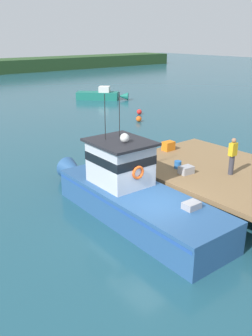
{
  "coord_description": "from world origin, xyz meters",
  "views": [
    {
      "loc": [
        -8.28,
        -8.74,
        6.92
      ],
      "look_at": [
        1.2,
        2.78,
        1.4
      ],
      "focal_mm": 38.71,
      "sensor_mm": 36.0,
      "label": 1
    }
  ],
  "objects_px": {
    "crate_stack_near_edge": "(186,170)",
    "mooring_buoy_channel_marker": "(139,112)",
    "main_fishing_boat": "(130,192)",
    "mooring_buoy_spare_mooring": "(139,119)",
    "moored_boat_far_left": "(101,95)",
    "crate_single_by_cleat": "(168,146)",
    "bait_bucket": "(178,165)",
    "deckhand_by_the_boat": "(232,156)"
  },
  "relations": [
    {
      "from": "crate_stack_near_edge",
      "to": "mooring_buoy_channel_marker",
      "type": "distance_m",
      "value": 18.31
    },
    {
      "from": "main_fishing_boat",
      "to": "mooring_buoy_spare_mooring",
      "type": "distance_m",
      "value": 16.83
    },
    {
      "from": "main_fishing_boat",
      "to": "moored_boat_far_left",
      "type": "height_order",
      "value": "main_fishing_boat"
    },
    {
      "from": "crate_single_by_cleat",
      "to": "crate_stack_near_edge",
      "type": "bearing_deg",
      "value": -122.73
    },
    {
      "from": "bait_bucket",
      "to": "mooring_buoy_spare_mooring",
      "type": "xyz_separation_m",
      "value": [
        8.25,
        12.02,
        -1.13
      ]
    },
    {
      "from": "deckhand_by_the_boat",
      "to": "mooring_buoy_spare_mooring",
      "type": "height_order",
      "value": "deckhand_by_the_boat"
    },
    {
      "from": "deckhand_by_the_boat",
      "to": "mooring_buoy_channel_marker",
      "type": "relative_size",
      "value": 3.52
    },
    {
      "from": "mooring_buoy_spare_mooring",
      "to": "mooring_buoy_channel_marker",
      "type": "distance_m",
      "value": 3.02
    },
    {
      "from": "moored_boat_far_left",
      "to": "crate_single_by_cleat",
      "type": "bearing_deg",
      "value": -117.06
    },
    {
      "from": "deckhand_by_the_boat",
      "to": "mooring_buoy_channel_marker",
      "type": "bearing_deg",
      "value": 60.83
    },
    {
      "from": "crate_single_by_cleat",
      "to": "deckhand_by_the_boat",
      "type": "height_order",
      "value": "deckhand_by_the_boat"
    },
    {
      "from": "main_fishing_boat",
      "to": "mooring_buoy_channel_marker",
      "type": "height_order",
      "value": "main_fishing_boat"
    },
    {
      "from": "moored_boat_far_left",
      "to": "mooring_buoy_spare_mooring",
      "type": "relative_size",
      "value": 10.5
    },
    {
      "from": "moored_boat_far_left",
      "to": "deckhand_by_the_boat",
      "type": "bearing_deg",
      "value": -113.87
    },
    {
      "from": "bait_bucket",
      "to": "mooring_buoy_spare_mooring",
      "type": "bearing_deg",
      "value": 55.54
    },
    {
      "from": "deckhand_by_the_boat",
      "to": "mooring_buoy_spare_mooring",
      "type": "xyz_separation_m",
      "value": [
        7.04,
        14.01,
        -1.82
      ]
    },
    {
      "from": "crate_single_by_cleat",
      "to": "bait_bucket",
      "type": "height_order",
      "value": "crate_single_by_cleat"
    },
    {
      "from": "mooring_buoy_spare_mooring",
      "to": "moored_boat_far_left",
      "type": "bearing_deg",
      "value": 69.88
    },
    {
      "from": "mooring_buoy_spare_mooring",
      "to": "mooring_buoy_channel_marker",
      "type": "xyz_separation_m",
      "value": [
        2.03,
        2.23,
        -0.01
      ]
    },
    {
      "from": "crate_single_by_cleat",
      "to": "deckhand_by_the_boat",
      "type": "distance_m",
      "value": 4.24
    },
    {
      "from": "mooring_buoy_spare_mooring",
      "to": "bait_bucket",
      "type": "bearing_deg",
      "value": -124.46
    },
    {
      "from": "moored_boat_far_left",
      "to": "mooring_buoy_channel_marker",
      "type": "height_order",
      "value": "moored_boat_far_left"
    },
    {
      "from": "mooring_buoy_spare_mooring",
      "to": "deckhand_by_the_boat",
      "type": "bearing_deg",
      "value": -116.67
    },
    {
      "from": "main_fishing_boat",
      "to": "crate_single_by_cleat",
      "type": "bearing_deg",
      "value": 27.98
    },
    {
      "from": "crate_stack_near_edge",
      "to": "mooring_buoy_spare_mooring",
      "type": "height_order",
      "value": "crate_stack_near_edge"
    },
    {
      "from": "crate_single_by_cleat",
      "to": "moored_boat_far_left",
      "type": "xyz_separation_m",
      "value": [
        10.66,
        20.86,
        -0.92
      ]
    },
    {
      "from": "crate_single_by_cleat",
      "to": "deckhand_by_the_boat",
      "type": "bearing_deg",
      "value": -95.8
    },
    {
      "from": "crate_single_by_cleat",
      "to": "mooring_buoy_spare_mooring",
      "type": "xyz_separation_m",
      "value": [
        6.62,
        9.84,
        -1.2
      ]
    },
    {
      "from": "mooring_buoy_channel_marker",
      "to": "crate_stack_near_edge",
      "type": "bearing_deg",
      "value": -125.07
    },
    {
      "from": "crate_stack_near_edge",
      "to": "deckhand_by_the_boat",
      "type": "height_order",
      "value": "deckhand_by_the_boat"
    },
    {
      "from": "bait_bucket",
      "to": "crate_single_by_cleat",
      "type": "bearing_deg",
      "value": 53.19
    },
    {
      "from": "main_fishing_boat",
      "to": "bait_bucket",
      "type": "xyz_separation_m",
      "value": [
        3.13,
        0.35,
        0.36
      ]
    },
    {
      "from": "bait_bucket",
      "to": "mooring_buoy_channel_marker",
      "type": "bearing_deg",
      "value": 54.21
    },
    {
      "from": "main_fishing_boat",
      "to": "deckhand_by_the_boat",
      "type": "xyz_separation_m",
      "value": [
        4.34,
        -1.64,
        1.05
      ]
    },
    {
      "from": "main_fishing_boat",
      "to": "deckhand_by_the_boat",
      "type": "bearing_deg",
      "value": -20.75
    },
    {
      "from": "crate_stack_near_edge",
      "to": "moored_boat_far_left",
      "type": "bearing_deg",
      "value": 62.22
    },
    {
      "from": "crate_stack_near_edge",
      "to": "mooring_buoy_spare_mooring",
      "type": "distance_m",
      "value": 15.33
    },
    {
      "from": "main_fishing_boat",
      "to": "mooring_buoy_channel_marker",
      "type": "relative_size",
      "value": 21.28
    },
    {
      "from": "moored_boat_far_left",
      "to": "mooring_buoy_channel_marker",
      "type": "relative_size",
      "value": 10.75
    },
    {
      "from": "crate_single_by_cleat",
      "to": "bait_bucket",
      "type": "relative_size",
      "value": 1.76
    },
    {
      "from": "moored_boat_far_left",
      "to": "mooring_buoy_channel_marker",
      "type": "bearing_deg",
      "value": -102.89
    },
    {
      "from": "crate_stack_near_edge",
      "to": "bait_bucket",
      "type": "bearing_deg",
      "value": 72.59
    }
  ]
}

